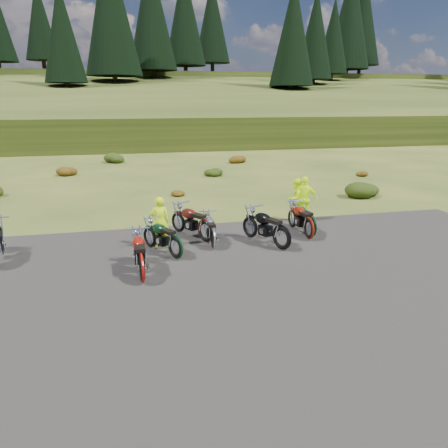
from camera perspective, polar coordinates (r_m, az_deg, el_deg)
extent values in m
plane|color=#374A18|center=(12.55, 0.97, -4.97)|extent=(300.00, 300.00, 0.00)
cube|color=black|center=(10.77, 3.61, -8.65)|extent=(20.00, 12.00, 0.04)
cube|color=#2A3B13|center=(121.48, -12.24, 13.42)|extent=(300.00, 90.00, 9.17)
cylinder|color=black|center=(87.40, -22.42, 18.56)|extent=(0.70, 0.70, 2.20)
cone|color=black|center=(88.20, -22.97, 23.33)|extent=(5.72, 5.72, 13.00)
cylinder|color=black|center=(61.68, -19.75, 16.12)|extent=(0.70, 0.70, 2.20)
cone|color=black|center=(62.20, -20.39, 22.46)|extent=(5.28, 5.28, 12.00)
cylinder|color=black|center=(67.41, -14.01, 17.49)|extent=(0.70, 0.70, 2.20)
cone|color=black|center=(68.48, -14.62, 25.77)|extent=(7.92, 7.92, 18.00)
cylinder|color=black|center=(73.69, -9.14, 18.50)|extent=(0.70, 0.70, 2.20)
cone|color=black|center=(74.74, -9.49, 25.71)|extent=(7.48, 7.48, 17.00)
cylinder|color=black|center=(80.39, -5.02, 19.25)|extent=(0.70, 0.70, 2.20)
cone|color=black|center=(81.41, -5.18, 25.51)|extent=(7.04, 7.04, 16.00)
cylinder|color=black|center=(87.41, -1.52, 19.68)|extent=(0.70, 0.70, 2.20)
cone|color=black|center=(88.37, -1.56, 25.12)|extent=(6.60, 6.60, 15.00)
cylinder|color=black|center=(64.93, 8.69, 16.60)|extent=(0.70, 0.70, 2.20)
cone|color=black|center=(65.53, 9.00, 23.52)|extent=(6.16, 6.16, 14.00)
cylinder|color=black|center=(72.82, 11.50, 17.32)|extent=(0.70, 0.70, 2.20)
cone|color=black|center=(73.42, 11.85, 23.09)|extent=(5.72, 5.72, 13.00)
cylinder|color=black|center=(80.85, 13.78, 17.87)|extent=(0.70, 0.70, 2.20)
cone|color=black|center=(81.43, 14.12, 22.71)|extent=(5.28, 5.28, 12.00)
cylinder|color=black|center=(88.98, 15.65, 18.29)|extent=(0.70, 0.70, 2.20)
cone|color=black|center=(90.04, 16.16, 24.58)|extent=(7.92, 7.92, 18.00)
cylinder|color=black|center=(97.18, 17.21, 18.63)|extent=(0.70, 0.70, 2.20)
cone|color=black|center=(98.20, 17.70, 24.10)|extent=(7.48, 7.48, 17.00)
ellipsoid|color=#61310C|center=(28.45, -19.93, 6.68)|extent=(1.30, 1.30, 0.77)
ellipsoid|color=black|center=(33.50, -14.02, 8.55)|extent=(1.56, 1.56, 0.92)
ellipsoid|color=#61310C|center=(21.14, -6.24, 4.22)|extent=(0.77, 0.77, 0.45)
ellipsoid|color=black|center=(26.74, -1.48, 6.92)|extent=(1.03, 1.03, 0.61)
ellipsoid|color=#61310C|center=(32.51, 1.64, 8.66)|extent=(1.30, 1.30, 0.77)
ellipsoid|color=black|center=(21.96, 17.71, 4.62)|extent=(1.56, 1.56, 0.92)
ellipsoid|color=#61310C|center=(27.95, 17.31, 6.44)|extent=(0.77, 0.77, 0.45)
imported|color=#D5FF0D|center=(13.68, -8.36, 0.15)|extent=(0.62, 0.45, 1.59)
imported|color=#D5FF0D|center=(16.83, 9.35, 3.09)|extent=(0.98, 0.91, 1.61)
imported|color=#D5FF0D|center=(16.72, 10.49, 3.13)|extent=(1.08, 0.82, 1.71)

